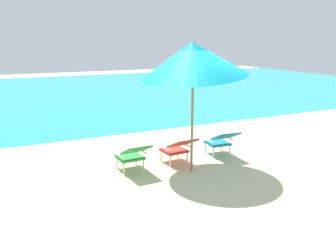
# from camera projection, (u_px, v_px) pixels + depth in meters

# --- Properties ---
(ground_plane) EXTENTS (40.00, 40.00, 0.00)m
(ground_plane) POSITION_uv_depth(u_px,v_px,m) (123.00, 125.00, 11.12)
(ground_plane) COLOR beige
(ocean_band) EXTENTS (40.00, 18.00, 0.01)m
(ocean_band) POSITION_uv_depth(u_px,v_px,m) (77.00, 92.00, 18.03)
(ocean_band) COLOR #28B2B7
(ocean_band) RESTS_ON ground_plane
(lounge_chair_left) EXTENTS (0.58, 0.90, 0.68)m
(lounge_chair_left) POSITION_uv_depth(u_px,v_px,m) (133.00, 154.00, 7.01)
(lounge_chair_left) COLOR #338E3D
(lounge_chair_left) RESTS_ON ground_plane
(lounge_chair_center) EXTENTS (0.60, 0.91, 0.68)m
(lounge_chair_center) POSITION_uv_depth(u_px,v_px,m) (178.00, 147.00, 7.45)
(lounge_chair_center) COLOR red
(lounge_chair_center) RESTS_ON ground_plane
(lounge_chair_right) EXTENTS (0.60, 0.91, 0.68)m
(lounge_chair_right) POSITION_uv_depth(u_px,v_px,m) (221.00, 140.00, 7.99)
(lounge_chair_right) COLOR teal
(lounge_chair_right) RESTS_ON ground_plane
(beach_umbrella_center) EXTENTS (2.79, 2.75, 2.77)m
(beach_umbrella_center) POSITION_uv_depth(u_px,v_px,m) (193.00, 59.00, 6.62)
(beach_umbrella_center) COLOR olive
(beach_umbrella_center) RESTS_ON ground_plane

